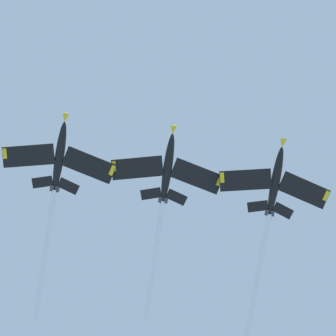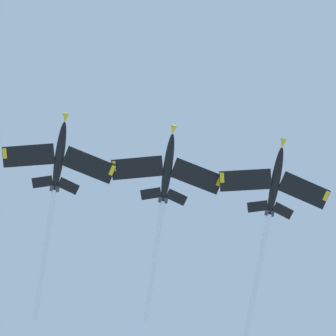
% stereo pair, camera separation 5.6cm
% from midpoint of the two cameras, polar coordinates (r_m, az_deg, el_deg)
% --- Properties ---
extents(jet_inner_left, '(28.08, 29.55, 11.55)m').
position_cam_midpoint_polar(jet_inner_left, '(121.01, 8.40, -4.32)').
color(jet_inner_left, black).
extents(jet_centre, '(25.43, 27.48, 10.02)m').
position_cam_midpoint_polar(jet_centre, '(119.58, -0.39, -2.41)').
color(jet_centre, black).
extents(jet_inner_right, '(26.70, 28.49, 10.48)m').
position_cam_midpoint_polar(jet_inner_right, '(119.85, -9.49, -1.55)').
color(jet_inner_right, black).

